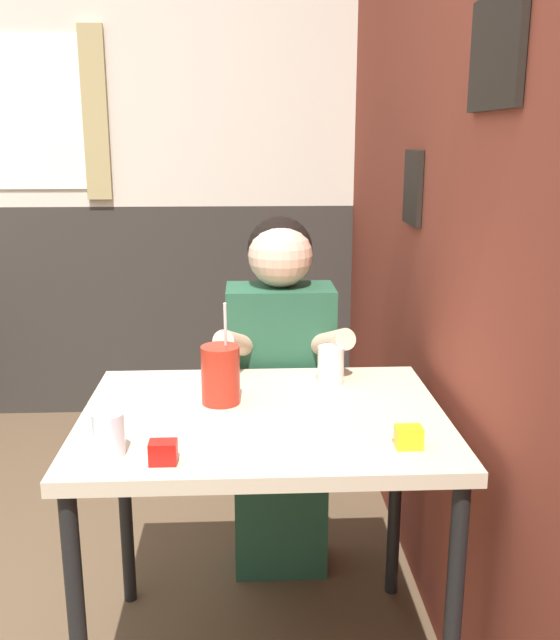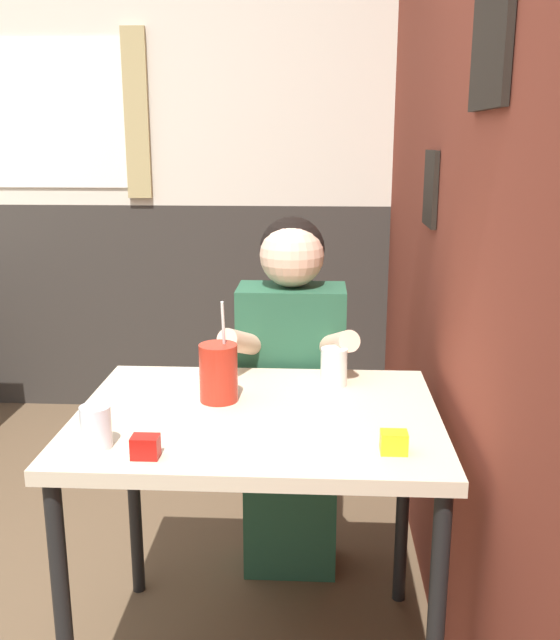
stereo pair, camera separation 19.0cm
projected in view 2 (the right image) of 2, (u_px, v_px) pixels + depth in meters
name	position (u px, v px, depth m)	size (l,w,h in m)	color
brick_wall_right	(437.00, 165.00, 2.37)	(0.08, 4.39, 2.70)	brown
back_wall	(98.00, 154.00, 3.64)	(5.97, 0.09, 2.70)	beige
main_table	(258.00, 441.00, 1.84)	(0.92, 0.72, 0.76)	beige
person_seated	(291.00, 393.00, 2.32)	(0.42, 0.40, 1.20)	#235138
cocktail_pitcher	(219.00, 373.00, 1.88)	(0.10, 0.10, 0.27)	#B22819
glass_near_pitcher	(96.00, 427.00, 1.60)	(0.07, 0.07, 0.10)	silver
glass_center	(334.00, 367.00, 2.01)	(0.08, 0.08, 0.11)	silver
condiment_ketchup	(145.00, 447.00, 1.56)	(0.06, 0.04, 0.05)	#B7140F
condiment_mustard	(394.00, 442.00, 1.58)	(0.06, 0.04, 0.05)	yellow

